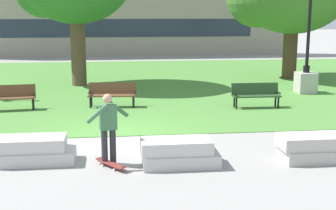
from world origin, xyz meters
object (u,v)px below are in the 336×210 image
at_px(concrete_block_left, 178,153).
at_px(lamp_post_center, 306,69).
at_px(skateboard, 112,164).
at_px(park_bench_near_right, 10,96).
at_px(concrete_block_right, 316,148).
at_px(concrete_block_center, 34,151).
at_px(person_skateboarder, 108,125).
at_px(park_bench_near_left, 256,94).
at_px(park_bench_far_left, 112,93).

height_order(concrete_block_left, lamp_post_center, lamp_post_center).
distance_m(skateboard, park_bench_near_right, 7.78).
distance_m(concrete_block_left, concrete_block_right, 3.39).
relative_size(concrete_block_center, concrete_block_left, 1.02).
relative_size(person_skateboarder, park_bench_near_right, 0.92).
xyz_separation_m(person_skateboarder, lamp_post_center, (8.57, 8.74, 0.10)).
bearing_deg(concrete_block_center, person_skateboarder, -9.76).
xyz_separation_m(skateboard, park_bench_near_right, (-3.69, 6.84, 0.45)).
xyz_separation_m(concrete_block_center, person_skateboarder, (1.79, -0.31, 0.67)).
xyz_separation_m(skateboard, park_bench_near_left, (5.38, 6.25, 0.45)).
bearing_deg(concrete_block_right, person_skateboarder, 176.61).
xyz_separation_m(concrete_block_right, lamp_post_center, (3.54, 9.04, 0.77)).
relative_size(skateboard, park_bench_near_right, 0.50).
bearing_deg(skateboard, person_skateboarder, 103.83).
distance_m(park_bench_near_left, park_bench_near_right, 9.08).
bearing_deg(park_bench_near_right, person_skateboarder, -61.13).
distance_m(concrete_block_center, skateboard, 1.95).
bearing_deg(person_skateboarder, concrete_block_left, -10.18).
relative_size(concrete_block_center, park_bench_near_left, 1.04).
relative_size(concrete_block_left, lamp_post_center, 0.35).
distance_m(concrete_block_center, park_bench_near_left, 9.19).
relative_size(park_bench_near_left, lamp_post_center, 0.35).
relative_size(concrete_block_left, park_bench_far_left, 1.00).
bearing_deg(concrete_block_left, park_bench_near_right, 127.46).
bearing_deg(park_bench_near_left, concrete_block_center, -141.89).
xyz_separation_m(person_skateboarder, skateboard, (0.07, -0.27, -0.89)).
relative_size(concrete_block_left, park_bench_near_right, 0.99).
xyz_separation_m(park_bench_near_right, lamp_post_center, (12.19, 2.17, 0.53)).
bearing_deg(park_bench_far_left, person_skateboarder, -90.77).
distance_m(park_bench_near_right, lamp_post_center, 12.39).
height_order(park_bench_near_left, park_bench_far_left, same).
bearing_deg(lamp_post_center, park_bench_far_left, -166.65).
relative_size(concrete_block_left, person_skateboarder, 1.07).
distance_m(concrete_block_left, park_bench_near_right, 8.65).
xyz_separation_m(person_skateboarder, park_bench_far_left, (0.09, 6.73, -0.43)).
xyz_separation_m(park_bench_near_left, park_bench_far_left, (-5.35, 0.75, 0.00)).
bearing_deg(person_skateboarder, skateboard, -76.17).
height_order(concrete_block_center, skateboard, concrete_block_center).
distance_m(person_skateboarder, park_bench_far_left, 6.75).
xyz_separation_m(concrete_block_left, concrete_block_right, (3.39, -0.00, 0.00)).
relative_size(concrete_block_right, park_bench_near_right, 1.01).
bearing_deg(concrete_block_left, concrete_block_right, -0.07).
relative_size(person_skateboarder, park_bench_far_left, 0.93).
distance_m(concrete_block_right, skateboard, 4.97).
relative_size(skateboard, lamp_post_center, 0.18).
xyz_separation_m(concrete_block_center, skateboard, (1.85, -0.58, -0.22)).
relative_size(concrete_block_center, skateboard, 2.01).
bearing_deg(person_skateboarder, concrete_block_center, 170.24).
relative_size(person_skateboarder, park_bench_near_left, 0.95).
xyz_separation_m(concrete_block_left, lamp_post_center, (6.93, 9.04, 0.77)).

